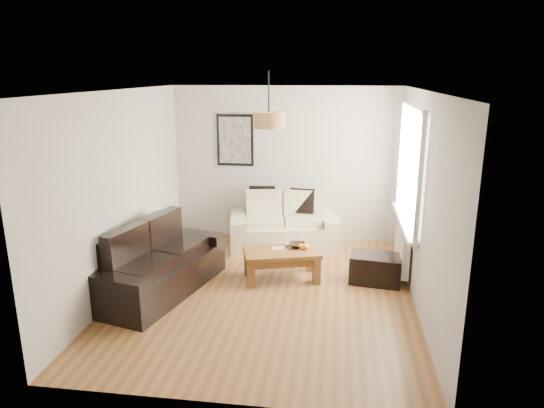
# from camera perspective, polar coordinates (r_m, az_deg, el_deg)

# --- Properties ---
(floor) EXTENTS (4.50, 4.50, 0.00)m
(floor) POSITION_cam_1_polar(r_m,az_deg,el_deg) (6.52, -0.73, -10.33)
(floor) COLOR brown
(floor) RESTS_ON ground
(ceiling) EXTENTS (3.80, 4.50, 0.00)m
(ceiling) POSITION_cam_1_polar(r_m,az_deg,el_deg) (5.89, -0.82, 13.15)
(ceiling) COLOR white
(ceiling) RESTS_ON floor
(wall_back) EXTENTS (3.80, 0.04, 2.60)m
(wall_back) POSITION_cam_1_polar(r_m,az_deg,el_deg) (8.26, 1.56, 4.66)
(wall_back) COLOR silver
(wall_back) RESTS_ON floor
(wall_front) EXTENTS (3.80, 0.04, 2.60)m
(wall_front) POSITION_cam_1_polar(r_m,az_deg,el_deg) (3.98, -5.65, -7.22)
(wall_front) COLOR silver
(wall_front) RESTS_ON floor
(wall_left) EXTENTS (0.04, 4.50, 2.60)m
(wall_left) POSITION_cam_1_polar(r_m,az_deg,el_deg) (6.62, -17.25, 1.32)
(wall_left) COLOR silver
(wall_left) RESTS_ON floor
(wall_right) EXTENTS (0.04, 4.50, 2.60)m
(wall_right) POSITION_cam_1_polar(r_m,az_deg,el_deg) (6.10, 17.18, 0.16)
(wall_right) COLOR silver
(wall_right) RESTS_ON floor
(window_bay) EXTENTS (0.14, 1.90, 1.60)m
(window_bay) POSITION_cam_1_polar(r_m,az_deg,el_deg) (6.80, 16.01, 4.35)
(window_bay) COLOR white
(window_bay) RESTS_ON wall_right
(radiator) EXTENTS (0.10, 0.90, 0.52)m
(radiator) POSITION_cam_1_polar(r_m,az_deg,el_deg) (7.11, 14.98, -5.32)
(radiator) COLOR white
(radiator) RESTS_ON wall_right
(poster) EXTENTS (0.62, 0.04, 0.87)m
(poster) POSITION_cam_1_polar(r_m,az_deg,el_deg) (8.30, -4.33, 7.47)
(poster) COLOR black
(poster) RESTS_ON wall_back
(pendant_shade) EXTENTS (0.40, 0.40, 0.20)m
(pendant_shade) POSITION_cam_1_polar(r_m,az_deg,el_deg) (6.21, -0.38, 9.83)
(pendant_shade) COLOR tan
(pendant_shade) RESTS_ON ceiling
(loveseat_cream) EXTENTS (1.87, 1.26, 0.86)m
(loveseat_cream) POSITION_cam_1_polar(r_m,az_deg,el_deg) (8.01, 1.32, -2.11)
(loveseat_cream) COLOR beige
(loveseat_cream) RESTS_ON floor
(sofa_leather) EXTENTS (1.44, 2.16, 0.86)m
(sofa_leather) POSITION_cam_1_polar(r_m,az_deg,el_deg) (6.59, -13.37, -6.41)
(sofa_leather) COLOR black
(sofa_leather) RESTS_ON floor
(coffee_table) EXTENTS (1.15, 0.83, 0.42)m
(coffee_table) POSITION_cam_1_polar(r_m,az_deg,el_deg) (6.85, 1.11, -7.12)
(coffee_table) COLOR brown
(coffee_table) RESTS_ON floor
(ottoman) EXTENTS (0.74, 0.53, 0.39)m
(ottoman) POSITION_cam_1_polar(r_m,az_deg,el_deg) (6.90, 12.05, -7.43)
(ottoman) COLOR black
(ottoman) RESTS_ON floor
(cushion_left) EXTENTS (0.44, 0.17, 0.43)m
(cushion_left) POSITION_cam_1_polar(r_m,az_deg,el_deg) (8.17, -1.16, 0.62)
(cushion_left) COLOR black
(cushion_left) RESTS_ON loveseat_cream
(cushion_right) EXTENTS (0.42, 0.18, 0.41)m
(cushion_right) POSITION_cam_1_polar(r_m,az_deg,el_deg) (8.10, 3.56, 0.38)
(cushion_right) COLOR black
(cushion_right) RESTS_ON loveseat_cream
(fruit_bowl) EXTENTS (0.28, 0.28, 0.06)m
(fruit_bowl) POSITION_cam_1_polar(r_m,az_deg,el_deg) (6.88, 2.98, -4.86)
(fruit_bowl) COLOR black
(fruit_bowl) RESTS_ON coffee_table
(orange_a) EXTENTS (0.07, 0.07, 0.06)m
(orange_a) POSITION_cam_1_polar(r_m,az_deg,el_deg) (6.82, 3.84, -4.98)
(orange_a) COLOR #FF9F15
(orange_a) RESTS_ON fruit_bowl
(orange_b) EXTENTS (0.10, 0.10, 0.08)m
(orange_b) POSITION_cam_1_polar(r_m,az_deg,el_deg) (6.81, 4.03, -5.01)
(orange_b) COLOR orange
(orange_b) RESTS_ON fruit_bowl
(orange_c) EXTENTS (0.10, 0.10, 0.08)m
(orange_c) POSITION_cam_1_polar(r_m,az_deg,el_deg) (6.82, 3.38, -4.97)
(orange_c) COLOR orange
(orange_c) RESTS_ON fruit_bowl
(papers) EXTENTS (0.23, 0.21, 0.01)m
(papers) POSITION_cam_1_polar(r_m,az_deg,el_deg) (6.85, 0.75, -5.18)
(papers) COLOR beige
(papers) RESTS_ON coffee_table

